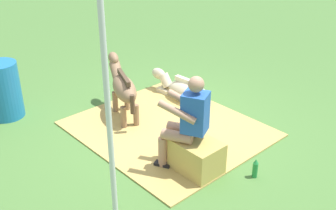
# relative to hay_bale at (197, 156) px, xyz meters

# --- Properties ---
(ground_plane) EXTENTS (24.00, 24.00, 0.00)m
(ground_plane) POSITION_rel_hay_bale_xyz_m (1.05, -0.43, -0.22)
(ground_plane) COLOR #4C7A38
(hay_patch) EXTENTS (2.72, 2.41, 0.02)m
(hay_patch) POSITION_rel_hay_bale_xyz_m (1.04, -0.46, -0.21)
(hay_patch) COLOR tan
(hay_patch) RESTS_ON ground
(hay_bale) EXTENTS (0.62, 0.46, 0.45)m
(hay_bale) POSITION_rel_hay_bale_xyz_m (0.00, 0.00, 0.00)
(hay_bale) COLOR tan
(hay_bale) RESTS_ON ground
(person_seated) EXTENTS (0.72, 0.59, 1.33)m
(person_seated) POSITION_rel_hay_bale_xyz_m (0.15, 0.05, 0.50)
(person_seated) COLOR tan
(person_seated) RESTS_ON ground
(pony_standing) EXTENTS (1.27, 0.71, 0.90)m
(pony_standing) POSITION_rel_hay_bale_xyz_m (1.83, -0.21, 0.31)
(pony_standing) COLOR #8C6B4C
(pony_standing) RESTS_ON ground
(pony_lying) EXTENTS (1.34, 0.45, 0.42)m
(pony_lying) POSITION_rel_hay_bale_xyz_m (1.60, -1.35, -0.03)
(pony_lying) COLOR beige
(pony_lying) RESTS_ON ground
(soda_bottle) EXTENTS (0.07, 0.07, 0.27)m
(soda_bottle) POSITION_rel_hay_bale_xyz_m (-0.60, -0.46, -0.09)
(soda_bottle) COLOR #268C3F
(soda_bottle) RESTS_ON ground
(water_barrel) EXTENTS (0.54, 0.54, 0.92)m
(water_barrel) POSITION_rel_hay_bale_xyz_m (3.14, 1.18, 0.23)
(water_barrel) COLOR #1E72B2
(water_barrel) RESTS_ON ground
(tent_pole_left) EXTENTS (0.06, 0.06, 2.46)m
(tent_pole_left) POSITION_rel_hay_bale_xyz_m (-0.03, 1.31, 1.01)
(tent_pole_left) COLOR silver
(tent_pole_left) RESTS_ON ground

